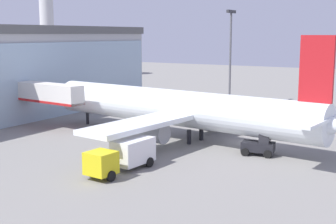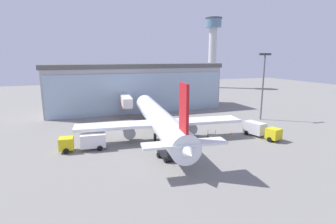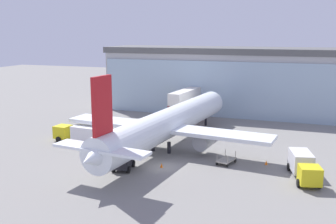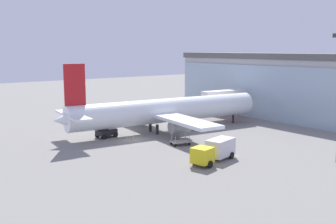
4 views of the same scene
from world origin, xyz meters
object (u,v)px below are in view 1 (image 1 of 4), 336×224
baggage_cart (243,125)px  airplane (180,109)px  apron_light_mast (230,48)px  catering_truck (123,155)px  fuel_truck (280,109)px  safety_cone_nose (252,142)px  pushback_tug (259,145)px  safety_cone_wingtip (246,120)px  jet_bridge (40,93)px  control_tower (46,1)px

baggage_cart → airplane: bearing=-98.3°
apron_light_mast → catering_truck: 43.21m
fuel_truck → baggage_cart: 9.44m
apron_light_mast → safety_cone_nose: apron_light_mast is taller
pushback_tug → apron_light_mast: bearing=-71.4°
fuel_truck → safety_cone_wingtip: 5.60m
safety_cone_nose → airplane: bearing=104.0°
jet_bridge → pushback_tug: 29.99m
catering_truck → safety_cone_nose: bearing=163.2°
jet_bridge → airplane: bearing=-166.4°
apron_light_mast → safety_cone_nose: bearing=-151.9°
control_tower → apron_light_mast: 69.90m
apron_light_mast → safety_cone_nose: size_ratio=29.01×
catering_truck → safety_cone_wingtip: (27.59, -0.83, -1.19)m
catering_truck → safety_cone_nose: size_ratio=13.56×
baggage_cart → safety_cone_wingtip: bearing=121.3°
control_tower → safety_cone_nose: bearing=-121.7°
apron_light_mast → airplane: 29.39m
pushback_tug → safety_cone_nose: pushback_tug is taller
control_tower → catering_truck: control_tower is taller
catering_truck → baggage_cart: (22.79, -2.18, -0.97)m
jet_bridge → fuel_truck: size_ratio=1.90×
apron_light_mast → safety_cone_wingtip: apron_light_mast is taller
safety_cone_nose → pushback_tug: bearing=-150.7°
baggage_cart → fuel_truck: bearing=93.8°
jet_bridge → airplane: size_ratio=0.37×
airplane → catering_truck: 13.85m
control_tower → airplane: 89.08m
airplane → safety_cone_nose: size_ratio=71.02×
control_tower → airplane: size_ratio=0.86×
catering_truck → safety_cone_wingtip: size_ratio=13.56×
safety_cone_wingtip → safety_cone_nose: bearing=-156.1°
control_tower → safety_cone_wingtip: bearing=-116.6°
fuel_truck → baggage_cart: bearing=-115.5°
catering_truck → fuel_truck: 32.23m
control_tower → safety_cone_nose: size_ratio=60.92×
airplane → catering_truck: (-13.56, -1.90, -2.14)m
airplane → baggage_cart: airplane is taller
airplane → pushback_tug: size_ratio=11.30×
pushback_tug → airplane: bearing=-20.9°
catering_truck → safety_cone_nose: (15.56, -6.15, -1.19)m
jet_bridge → airplane: 19.63m
apron_light_mast → catering_truck: size_ratio=2.14×
airplane → baggage_cart: (9.23, -4.07, -3.10)m
catering_truck → safety_cone_nose: 16.78m
jet_bridge → apron_light_mast: size_ratio=0.91×
apron_light_mast → fuel_truck: apron_light_mast is taller
fuel_truck → baggage_cart: (-9.19, 1.92, -0.97)m
apron_light_mast → safety_cone_nose: (-26.14, -13.94, -9.39)m
baggage_cart → apron_light_mast: bearing=133.3°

